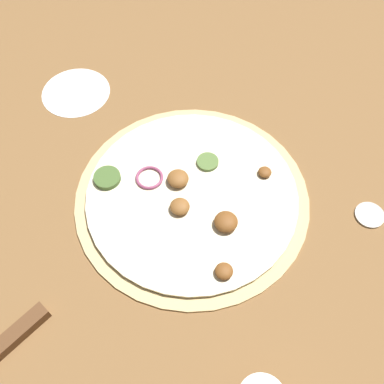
{
  "coord_description": "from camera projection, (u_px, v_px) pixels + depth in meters",
  "views": [
    {
      "loc": [
        0.25,
        0.27,
        0.6
      ],
      "look_at": [
        0.0,
        0.0,
        0.02
      ],
      "focal_mm": 42.0,
      "sensor_mm": 36.0,
      "label": 1
    }
  ],
  "objects": [
    {
      "name": "flour_patch",
      "position": [
        74.0,
        94.0,
        0.82
      ],
      "size": [
        0.12,
        0.12,
        0.0
      ],
      "color": "white",
      "rests_on": "ground_plane"
    },
    {
      "name": "pizza",
      "position": [
        192.0,
        196.0,
        0.69
      ],
      "size": [
        0.36,
        0.36,
        0.03
      ],
      "color": "#D6B77A",
      "rests_on": "ground_plane"
    },
    {
      "name": "ground_plane",
      "position": [
        192.0,
        198.0,
        0.7
      ],
      "size": [
        3.0,
        3.0,
        0.0
      ],
      "primitive_type": "plane",
      "color": "brown"
    },
    {
      "name": "loose_cap",
      "position": [
        370.0,
        214.0,
        0.68
      ],
      "size": [
        0.04,
        0.04,
        0.01
      ],
      "color": "beige",
      "rests_on": "ground_plane"
    }
  ]
}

